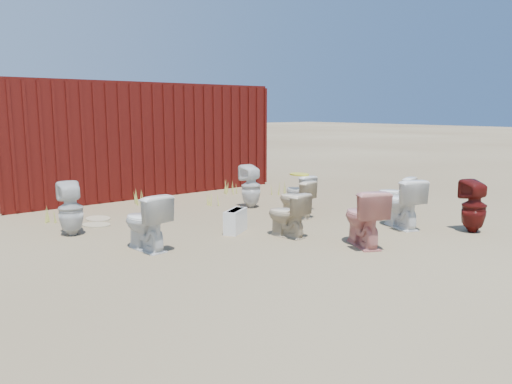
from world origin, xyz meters
TOP-DOWN VIEW (x-y plane):
  - ground at (0.00, 0.00)m, footprint 100.00×100.00m
  - shipping_container at (0.00, 5.20)m, footprint 6.00×2.40m
  - toilet_front_a at (-2.00, 0.43)m, footprint 0.50×0.79m
  - toilet_front_pink at (0.41, -1.23)m, footprint 0.74×0.89m
  - toilet_front_c at (1.72, -0.90)m, footprint 0.68×0.88m
  - toilet_front_maroon at (2.32, -1.77)m, footprint 0.47×0.48m
  - toilet_front_e at (2.63, -0.14)m, footprint 0.52×0.72m
  - toilet_back_a at (-2.50, 1.84)m, footprint 0.41×0.42m
  - toilet_back_beige_left at (-0.07, -0.21)m, footprint 0.46×0.69m
  - toilet_back_beige_right at (0.93, 0.67)m, footprint 0.48×0.70m
  - toilet_back_yellowlid at (1.51, 1.20)m, footprint 0.37×0.64m
  - toilet_back_e at (0.88, 1.86)m, footprint 0.39×0.40m
  - yellow_lid at (1.51, 1.20)m, footprint 0.32×0.40m
  - loose_tank at (-0.51, 0.46)m, footprint 0.53×0.44m
  - loose_lid_near at (-1.80, 2.64)m, footprint 0.40×0.51m
  - loose_lid_far at (-2.00, 2.21)m, footprint 0.57×0.59m
  - weed_clump_a at (-2.60, 2.88)m, footprint 0.36×0.36m
  - weed_clump_b at (0.34, 2.52)m, footprint 0.32×0.32m
  - weed_clump_c at (2.23, 2.52)m, footprint 0.36×0.36m
  - weed_clump_d at (-0.69, 3.50)m, footprint 0.30×0.30m
  - weed_clump_e at (1.45, 3.35)m, footprint 0.34×0.34m
  - weed_clump_f at (3.27, 0.45)m, footprint 0.28×0.28m

SIDE VIEW (x-z plane):
  - ground at x=0.00m, z-range 0.00..0.00m
  - loose_lid_near at x=-1.80m, z-range 0.00..0.02m
  - loose_lid_far at x=-2.00m, z-range 0.00..0.02m
  - weed_clump_b at x=0.34m, z-range 0.00..0.25m
  - weed_clump_f at x=3.27m, z-range 0.00..0.26m
  - weed_clump_a at x=-2.60m, z-range 0.00..0.26m
  - weed_clump_d at x=-0.69m, z-range 0.00..0.28m
  - weed_clump_c at x=2.23m, z-range 0.00..0.29m
  - weed_clump_e at x=1.45m, z-range 0.00..0.30m
  - loose_tank at x=-0.51m, z-range 0.00..0.35m
  - toilet_back_yellowlid at x=1.51m, z-range 0.00..0.64m
  - toilet_back_beige_right at x=0.93m, z-range 0.00..0.65m
  - toilet_back_beige_left at x=-0.07m, z-range 0.00..0.66m
  - toilet_front_e at x=2.63m, z-range 0.00..0.66m
  - toilet_front_a at x=-2.00m, z-range 0.00..0.76m
  - toilet_front_c at x=1.72m, z-range 0.00..0.79m
  - toilet_front_pink at x=0.41m, z-range 0.00..0.79m
  - toilet_front_maroon at x=2.32m, z-range 0.00..0.80m
  - toilet_back_a at x=-2.50m, z-range 0.00..0.80m
  - toilet_back_e at x=0.88m, z-range 0.00..0.81m
  - yellow_lid at x=1.51m, z-range 0.64..0.66m
  - shipping_container at x=0.00m, z-range 0.00..2.40m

